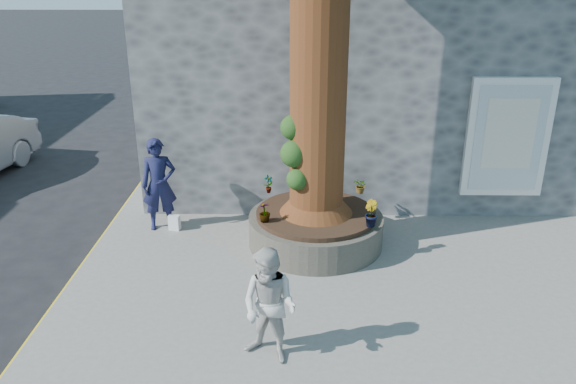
{
  "coord_description": "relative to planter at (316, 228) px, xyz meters",
  "views": [
    {
      "loc": [
        0.45,
        -6.73,
        4.6
      ],
      "look_at": [
        0.33,
        1.58,
        1.25
      ],
      "focal_mm": 35.0,
      "sensor_mm": 36.0,
      "label": 1
    }
  ],
  "objects": [
    {
      "name": "planter",
      "position": [
        0.0,
        0.0,
        0.0
      ],
      "size": [
        2.3,
        2.3,
        0.6
      ],
      "color": "black",
      "rests_on": "pavement"
    },
    {
      "name": "ground",
      "position": [
        -0.8,
        -2.0,
        -0.41
      ],
      "size": [
        120.0,
        120.0,
        0.0
      ],
      "primitive_type": "plane",
      "color": "black",
      "rests_on": "ground"
    },
    {
      "name": "plant_b",
      "position": [
        0.85,
        -0.54,
        0.52
      ],
      "size": [
        0.3,
        0.3,
        0.43
      ],
      "primitive_type": "imported",
      "rotation": [
        0.0,
        0.0,
        1.91
      ],
      "color": "gray",
      "rests_on": "planter"
    },
    {
      "name": "man",
      "position": [
        -2.8,
        0.6,
        0.55
      ],
      "size": [
        0.7,
        0.54,
        1.69
      ],
      "primitive_type": "imported",
      "rotation": [
        0.0,
        0.0,
        0.25
      ],
      "color": "#141738",
      "rests_on": "pavement"
    },
    {
      "name": "shopping_bag",
      "position": [
        -2.56,
        0.51,
        -0.15
      ],
      "size": [
        0.22,
        0.16,
        0.28
      ],
      "primitive_type": "cube",
      "rotation": [
        0.0,
        0.0,
        -0.23
      ],
      "color": "white",
      "rests_on": "pavement"
    },
    {
      "name": "plant_d",
      "position": [
        0.85,
        0.85,
        0.45
      ],
      "size": [
        0.35,
        0.35,
        0.29
      ],
      "primitive_type": "imported",
      "rotation": [
        0.0,
        0.0,
        5.38
      ],
      "color": "gray",
      "rests_on": "planter"
    },
    {
      "name": "stone_shop",
      "position": [
        1.7,
        5.2,
        2.75
      ],
      "size": [
        10.3,
        8.3,
        6.3
      ],
      "color": "#45484A",
      "rests_on": "ground"
    },
    {
      "name": "woman",
      "position": [
        -0.65,
        -3.08,
        0.45
      ],
      "size": [
        0.89,
        0.83,
        1.48
      ],
      "primitive_type": "imported",
      "rotation": [
        0.0,
        0.0,
        -0.48
      ],
      "color": "#BCB8B4",
      "rests_on": "pavement"
    },
    {
      "name": "pavement",
      "position": [
        0.7,
        -1.0,
        -0.35
      ],
      "size": [
        9.0,
        8.0,
        0.12
      ],
      "primitive_type": "cube",
      "color": "slate",
      "rests_on": "ground"
    },
    {
      "name": "yellow_line",
      "position": [
        -3.85,
        -1.0,
        -0.41
      ],
      "size": [
        0.1,
        30.0,
        0.01
      ],
      "primitive_type": "cube",
      "color": "yellow",
      "rests_on": "ground"
    },
    {
      "name": "plant_a",
      "position": [
        -0.85,
        0.85,
        0.48
      ],
      "size": [
        0.22,
        0.21,
        0.34
      ],
      "primitive_type": "imported",
      "rotation": [
        0.0,
        0.0,
        0.63
      ],
      "color": "gray",
      "rests_on": "planter"
    },
    {
      "name": "plant_c",
      "position": [
        -0.85,
        -0.41,
        0.47
      ],
      "size": [
        0.25,
        0.25,
        0.33
      ],
      "primitive_type": "imported",
      "rotation": [
        0.0,
        0.0,
        3.63
      ],
      "color": "gray",
      "rests_on": "planter"
    }
  ]
}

